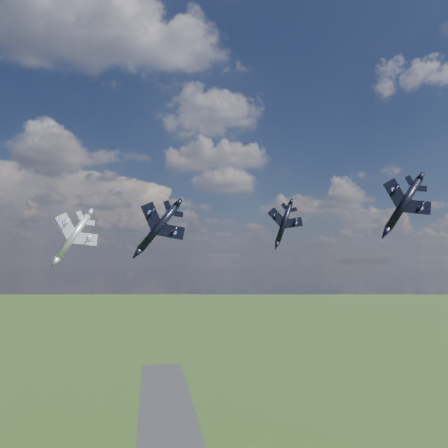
{
  "coord_description": "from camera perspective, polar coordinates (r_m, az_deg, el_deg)",
  "views": [
    {
      "loc": [
        -9.28,
        -79.42,
        74.94
      ],
      "look_at": [
        5.45,
        8.29,
        82.61
      ],
      "focal_mm": 35.0,
      "sensor_mm": 36.0,
      "label": 1
    }
  ],
  "objects": [
    {
      "name": "jet_left_silver",
      "position": [
        93.37,
        -19.11,
        -1.54
      ],
      "size": [
        15.42,
        17.45,
        8.15
      ],
      "primitive_type": null,
      "rotation": [
        0.0,
        0.57,
        0.43
      ],
      "color": "#A0A3AA"
    },
    {
      "name": "jet_right_navy",
      "position": [
        74.51,
        22.38,
        2.37
      ],
      "size": [
        10.82,
        13.9,
        7.23
      ],
      "primitive_type": null,
      "rotation": [
        0.0,
        0.59,
        -0.15
      ],
      "color": "black"
    },
    {
      "name": "jet_lead_navy",
      "position": [
        88.59,
        -8.61,
        -0.48
      ],
      "size": [
        11.43,
        16.02,
        9.45
      ],
      "primitive_type": null,
      "rotation": [
        0.0,
        0.67,
        -0.04
      ],
      "color": "black"
    },
    {
      "name": "jet_high_navy",
      "position": [
        113.54,
        7.83,
        0.09
      ],
      "size": [
        11.68,
        14.95,
        6.08
      ],
      "primitive_type": null,
      "rotation": [
        0.0,
        0.34,
        -0.09
      ],
      "color": "black"
    }
  ]
}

